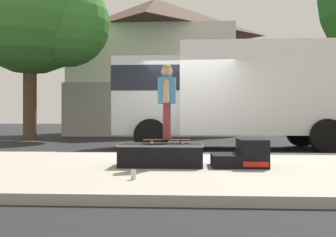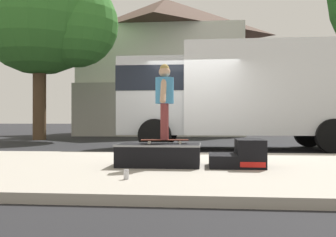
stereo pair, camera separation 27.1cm
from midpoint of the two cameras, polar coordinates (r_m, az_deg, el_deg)
name	(u,v)px [view 2 (the right image)]	position (r m, az deg, el deg)	size (l,w,h in m)	color
ground_plane	(192,156)	(9.35, 4.36, -5.55)	(140.00, 140.00, 0.00)	black
sidewalk_slab	(185,169)	(6.36, 3.85, -7.55)	(50.00, 5.00, 0.12)	#A8A093
skate_box	(159,154)	(6.27, -0.11, -5.33)	(1.35, 0.78, 0.36)	black
kicker_ramp	(241,155)	(6.28, 12.11, -5.40)	(0.86, 0.76, 0.44)	black
skateboard	(165,140)	(6.29, 0.72, -3.26)	(0.80, 0.29, 0.07)	#4C1E14
skater_kid	(165,95)	(6.29, 0.72, 3.51)	(0.30, 0.64, 1.24)	brown
soda_can	(126,174)	(4.90, -4.67, -8.32)	(0.07, 0.07, 0.13)	silver
box_truck	(237,92)	(11.59, 10.96, 3.91)	(6.91, 2.63, 3.05)	white
street_tree_main	(47,12)	(17.89, -17.18, 14.91)	(6.31, 5.73, 8.57)	brown
house_behind	(165,65)	(23.85, -0.08, 7.94)	(9.54, 8.23, 8.40)	silver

